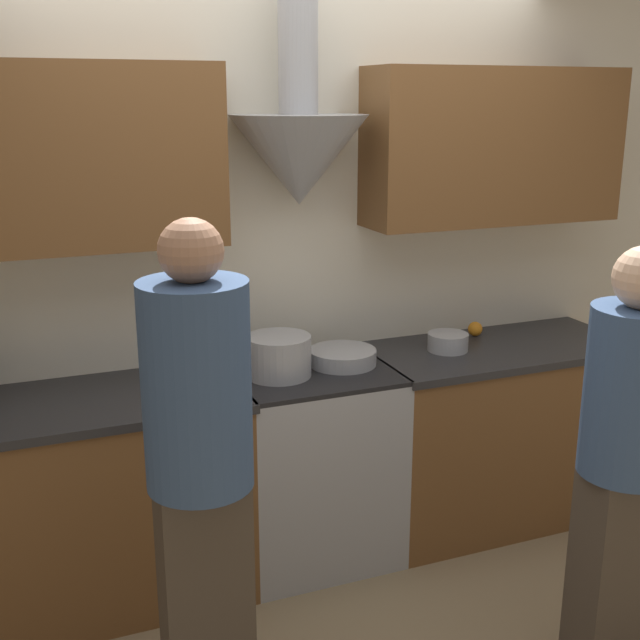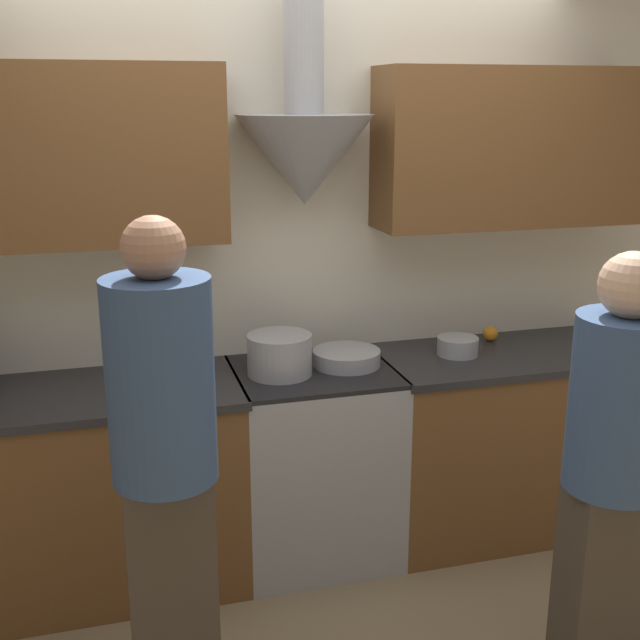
{
  "view_description": "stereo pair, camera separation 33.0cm",
  "coord_description": "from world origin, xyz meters",
  "px_view_note": "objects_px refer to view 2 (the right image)",
  "views": [
    {
      "loc": [
        -1.18,
        -2.71,
        2.02
      ],
      "look_at": [
        0.0,
        0.25,
        1.13
      ],
      "focal_mm": 45.0,
      "sensor_mm": 36.0,
      "label": 1
    },
    {
      "loc": [
        -0.87,
        -2.81,
        2.02
      ],
      "look_at": [
        0.0,
        0.25,
        1.13
      ],
      "focal_mm": 45.0,
      "sensor_mm": 36.0,
      "label": 2
    }
  ],
  "objects_px": {
    "stock_pot": "(280,355)",
    "person_foreground_right": "(613,466)",
    "saucepan": "(458,346)",
    "person_foreground_left": "(166,472)",
    "stove_range": "(314,462)",
    "orange_fruit": "(490,334)",
    "mixing_bowl": "(346,358)"
  },
  "relations": [
    {
      "from": "mixing_bowl",
      "to": "saucepan",
      "type": "relative_size",
      "value": 1.59
    },
    {
      "from": "orange_fruit",
      "to": "person_foreground_right",
      "type": "height_order",
      "value": "person_foreground_right"
    },
    {
      "from": "mixing_bowl",
      "to": "stove_range",
      "type": "bearing_deg",
      "value": -173.39
    },
    {
      "from": "stove_range",
      "to": "orange_fruit",
      "type": "relative_size",
      "value": 12.38
    },
    {
      "from": "orange_fruit",
      "to": "person_foreground_right",
      "type": "relative_size",
      "value": 0.05
    },
    {
      "from": "orange_fruit",
      "to": "person_foreground_left",
      "type": "distance_m",
      "value": 2.01
    },
    {
      "from": "saucepan",
      "to": "person_foreground_left",
      "type": "distance_m",
      "value": 1.72
    },
    {
      "from": "mixing_bowl",
      "to": "person_foreground_right",
      "type": "distance_m",
      "value": 1.29
    },
    {
      "from": "stove_range",
      "to": "mixing_bowl",
      "type": "xyz_separation_m",
      "value": [
        0.15,
        0.02,
        0.47
      ]
    },
    {
      "from": "stove_range",
      "to": "saucepan",
      "type": "relative_size",
      "value": 4.7
    },
    {
      "from": "stock_pot",
      "to": "saucepan",
      "type": "relative_size",
      "value": 1.46
    },
    {
      "from": "person_foreground_right",
      "to": "person_foreground_left",
      "type": "bearing_deg",
      "value": 172.55
    },
    {
      "from": "stock_pot",
      "to": "person_foreground_right",
      "type": "distance_m",
      "value": 1.41
    },
    {
      "from": "person_foreground_left",
      "to": "person_foreground_right",
      "type": "bearing_deg",
      "value": -7.45
    },
    {
      "from": "stock_pot",
      "to": "person_foreground_right",
      "type": "xyz_separation_m",
      "value": [
        0.84,
        -1.13,
        -0.1
      ]
    },
    {
      "from": "mixing_bowl",
      "to": "stock_pot",
      "type": "bearing_deg",
      "value": -172.96
    },
    {
      "from": "person_foreground_left",
      "to": "person_foreground_right",
      "type": "xyz_separation_m",
      "value": [
        1.4,
        -0.18,
        -0.08
      ]
    },
    {
      "from": "orange_fruit",
      "to": "person_foreground_left",
      "type": "height_order",
      "value": "person_foreground_left"
    },
    {
      "from": "person_foreground_left",
      "to": "saucepan",
      "type": "bearing_deg",
      "value": 35.17
    },
    {
      "from": "stock_pot",
      "to": "person_foreground_left",
      "type": "distance_m",
      "value": 1.1
    },
    {
      "from": "saucepan",
      "to": "mixing_bowl",
      "type": "bearing_deg",
      "value": -179.56
    },
    {
      "from": "stock_pot",
      "to": "orange_fruit",
      "type": "bearing_deg",
      "value": 10.24
    },
    {
      "from": "mixing_bowl",
      "to": "saucepan",
      "type": "distance_m",
      "value": 0.53
    },
    {
      "from": "stove_range",
      "to": "mixing_bowl",
      "type": "bearing_deg",
      "value": 6.61
    },
    {
      "from": "orange_fruit",
      "to": "saucepan",
      "type": "height_order",
      "value": "saucepan"
    },
    {
      "from": "stove_range",
      "to": "saucepan",
      "type": "distance_m",
      "value": 0.84
    },
    {
      "from": "stove_range",
      "to": "person_foreground_right",
      "type": "bearing_deg",
      "value": -59.24
    },
    {
      "from": "stove_range",
      "to": "person_foreground_left",
      "type": "relative_size",
      "value": 0.51
    },
    {
      "from": "stock_pot",
      "to": "saucepan",
      "type": "xyz_separation_m",
      "value": [
        0.84,
        0.04,
        -0.05
      ]
    },
    {
      "from": "stove_range",
      "to": "person_foreground_right",
      "type": "relative_size",
      "value": 0.56
    },
    {
      "from": "stove_range",
      "to": "orange_fruit",
      "type": "height_order",
      "value": "orange_fruit"
    },
    {
      "from": "stove_range",
      "to": "saucepan",
      "type": "height_order",
      "value": "saucepan"
    }
  ]
}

